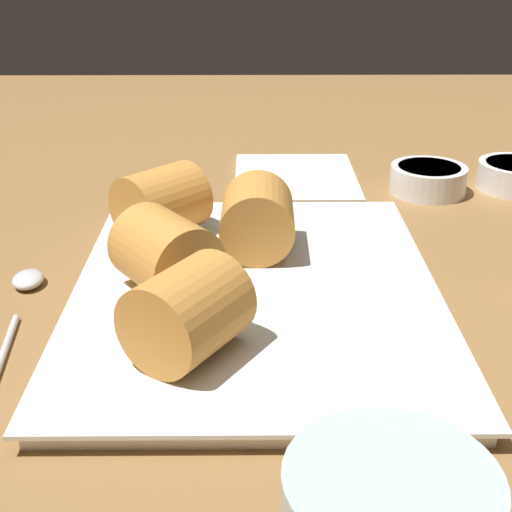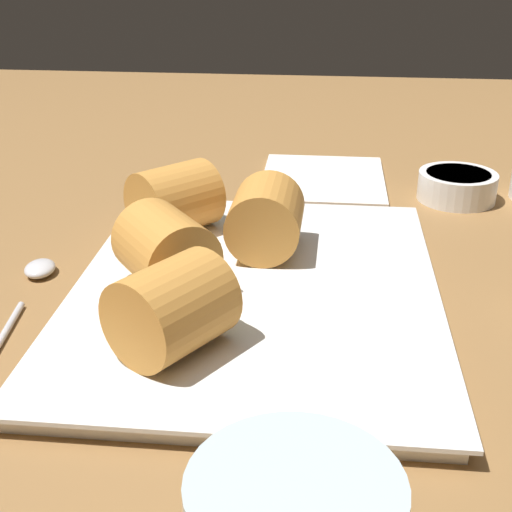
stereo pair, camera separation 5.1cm
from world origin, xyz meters
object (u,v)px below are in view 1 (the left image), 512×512
spoon (21,299)px  napkin (295,178)px  serving_plate (256,293)px  dipping_bowl_near (428,178)px

spoon → napkin: spoon is taller
serving_plate → napkin: bearing=170.7°
dipping_bowl_near → spoon: size_ratio=0.41×
serving_plate → dipping_bowl_near: 29.98cm
serving_plate → dipping_bowl_near: bearing=142.6°
dipping_bowl_near → napkin: dipping_bowl_near is taller
napkin → dipping_bowl_near: bearing=73.6°
dipping_bowl_near → serving_plate: bearing=-37.4°
dipping_bowl_near → spoon: dipping_bowl_near is taller
napkin → serving_plate: bearing=-9.3°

